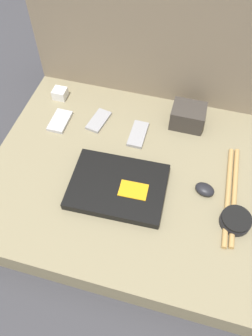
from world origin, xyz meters
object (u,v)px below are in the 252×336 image
Objects in this scene: laptop at (118,186)px; phone_black at (60,121)px; phone_silver at (139,134)px; charger_brick at (60,94)px; speaker_puck at (236,220)px; camera_pouch at (188,116)px; computer_mouse at (205,189)px; phone_small at (99,121)px.

laptop reaches higher than phone_black.
phone_silver and phone_black have the same top height.
charger_brick reaches higher than phone_silver.
camera_pouch is (-0.21, 0.37, 0.02)m from speaker_puck.
computer_mouse is 0.68× the size of phone_black.
laptop is 0.24m from phone_silver.
computer_mouse is 0.61× the size of phone_silver.
laptop is 0.49m from charger_brick.
phone_silver and phone_small have the same top height.
speaker_puck is 0.85× the size of phone_black.
phone_black is 0.15m from phone_small.
camera_pouch reaches higher than phone_black.
phone_silver is (-0.26, 0.18, -0.01)m from computer_mouse.
phone_silver is at bearing 144.17° from speaker_puck.
phone_small is 0.21m from charger_brick.
computer_mouse is 1.44× the size of charger_brick.
phone_silver is 0.17m from phone_small.
camera_pouch is at bearing 14.76° from phone_black.
laptop reaches higher than phone_silver.
laptop is 0.37m from phone_black.
camera_pouch is (0.17, 0.35, 0.03)m from laptop.
charger_brick is at bearing 166.13° from phone_small.
speaker_puck is 0.81m from charger_brick.
laptop is at bearing -37.21° from phone_black.
charger_brick is (-0.05, 0.13, 0.01)m from phone_black.
charger_brick is (-0.62, 0.29, 0.01)m from computer_mouse.
camera_pouch is at bearing 119.51° from speaker_puck.
laptop is at bearing -116.13° from camera_pouch.
camera_pouch is at bearing 33.62° from phone_silver.
camera_pouch is at bearing 127.56° from computer_mouse.
charger_brick reaches higher than laptop.
phone_silver is at bearing 3.14° from phone_black.
computer_mouse is 0.63× the size of phone_small.
charger_brick is (-0.72, 0.38, 0.00)m from speaker_puck.
phone_small is (-0.15, 0.27, -0.01)m from laptop.
camera_pouch reaches higher than charger_brick.
phone_silver is at bearing 84.94° from laptop.
charger_brick is at bearing 131.77° from laptop.
charger_brick reaches higher than computer_mouse.
laptop is 2.60× the size of camera_pouch.
computer_mouse is 0.30m from camera_pouch.
phone_silver is 2.35× the size of charger_brick.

